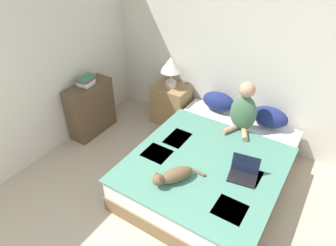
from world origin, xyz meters
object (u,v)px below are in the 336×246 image
object	(u,v)px
person_sitting	(244,110)
bookshelf	(91,109)
pillow_near	(219,101)
book_stack_top	(86,81)
pillow_far	(269,117)
bed	(211,168)
laptop_open	(243,173)
cat_tabby	(173,176)
nightstand	(171,104)
table_lamp	(171,66)

from	to	relation	value
person_sitting	bookshelf	bearing A→B (deg)	-163.10
pillow_near	book_stack_top	size ratio (longest dim) A/B	1.87
pillow_far	book_stack_top	bearing A→B (deg)	-158.93
pillow_near	bed	bearing A→B (deg)	-68.23
bed	pillow_near	distance (m)	1.06
laptop_open	book_stack_top	world-z (taller)	book_stack_top
bed	pillow_far	size ratio (longest dim) A/B	4.44
bed	cat_tabby	distance (m)	0.73
bookshelf	book_stack_top	world-z (taller)	book_stack_top
nightstand	bookshelf	world-z (taller)	bookshelf
cat_tabby	bookshelf	size ratio (longest dim) A/B	0.60
pillow_far	bookshelf	xyz separation A→B (m)	(-2.39, -0.92, -0.19)
cat_tabby	laptop_open	size ratio (longest dim) A/B	1.43
nightstand	bookshelf	size ratio (longest dim) A/B	0.80
pillow_far	nightstand	distance (m)	1.53
person_sitting	pillow_near	bearing A→B (deg)	148.77
cat_tabby	book_stack_top	xyz separation A→B (m)	(-1.85, 0.64, 0.33)
book_stack_top	nightstand	bearing A→B (deg)	44.44
cat_tabby	table_lamp	world-z (taller)	table_lamp
laptop_open	nightstand	bearing A→B (deg)	136.90
bookshelf	pillow_near	bearing A→B (deg)	29.14
person_sitting	cat_tabby	distance (m)	1.33
laptop_open	bookshelf	bearing A→B (deg)	166.26
pillow_near	pillow_far	bearing A→B (deg)	0.00
bed	table_lamp	size ratio (longest dim) A/B	4.53
bed	bookshelf	distance (m)	2.02
bed	nightstand	xyz separation A→B (m)	(-1.14, 0.87, 0.09)
nightstand	table_lamp	bearing A→B (deg)	163.82
bed	laptop_open	size ratio (longest dim) A/B	6.38
table_lamp	bookshelf	size ratio (longest dim) A/B	0.59
pillow_near	table_lamp	xyz separation A→B (m)	(-0.78, -0.05, 0.38)
pillow_far	table_lamp	world-z (taller)	table_lamp
person_sitting	table_lamp	size ratio (longest dim) A/B	1.46
cat_tabby	laptop_open	distance (m)	0.77
person_sitting	laptop_open	world-z (taller)	person_sitting
pillow_far	person_sitting	bearing A→B (deg)	-134.91
laptop_open	table_lamp	distance (m)	1.95
person_sitting	table_lamp	bearing A→B (deg)	169.64
table_lamp	bookshelf	bearing A→B (deg)	-135.23
book_stack_top	bed	bearing A→B (deg)	-0.09
bed	person_sitting	world-z (taller)	person_sitting
bed	book_stack_top	distance (m)	2.12
bookshelf	person_sitting	bearing A→B (deg)	16.90
pillow_near	person_sitting	world-z (taller)	person_sitting
cat_tabby	nightstand	size ratio (longest dim) A/B	0.75
pillow_far	table_lamp	bearing A→B (deg)	-178.00
cat_tabby	table_lamp	xyz separation A→B (m)	(-0.98, 1.51, 0.43)
table_lamp	book_stack_top	world-z (taller)	table_lamp
bookshelf	nightstand	bearing A→B (deg)	44.44
bookshelf	bed	bearing A→B (deg)	-0.10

